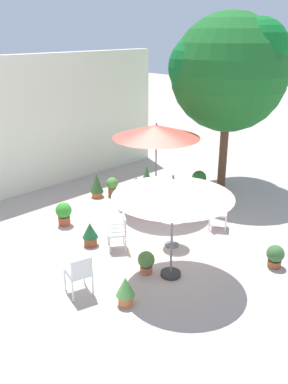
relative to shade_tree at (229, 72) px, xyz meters
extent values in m
plane|color=#B9A99E|center=(-4.29, -0.92, -3.74)|extent=(60.00, 60.00, 0.00)
cube|color=white|center=(-4.29, 4.16, -1.60)|extent=(9.60, 0.30, 4.29)
cylinder|color=brown|center=(-0.06, -0.04, -2.52)|extent=(0.27, 0.27, 2.45)
sphere|color=#1A6223|center=(-0.06, -0.04, -0.02)|extent=(3.63, 3.63, 3.63)
sphere|color=#23652D|center=(0.84, 0.32, -0.38)|extent=(2.18, 2.18, 2.18)
sphere|color=#106728|center=(-0.79, 0.50, 0.16)|extent=(1.99, 1.99, 1.99)
sphere|color=#0E6A24|center=(0.12, -0.86, 0.70)|extent=(1.81, 1.81, 1.81)
cylinder|color=#2D2D2D|center=(-5.45, -2.55, -3.70)|extent=(0.44, 0.44, 0.08)
cylinder|color=slate|center=(-5.45, -2.55, -2.62)|extent=(0.04, 0.04, 2.25)
cone|color=beige|center=(-5.45, -2.55, -1.69)|extent=(2.49, 2.49, 0.39)
sphere|color=slate|center=(-5.45, -2.55, -1.46)|extent=(0.06, 0.06, 0.06)
cylinder|color=#2D2D2D|center=(-2.94, 0.30, -3.70)|extent=(0.44, 0.44, 0.08)
cylinder|color=slate|center=(-2.94, 0.30, -2.50)|extent=(0.04, 0.04, 2.48)
cone|color=#DA4E40|center=(-2.94, 0.30, -1.44)|extent=(2.50, 2.50, 0.36)
sphere|color=slate|center=(-2.94, 0.30, -1.23)|extent=(0.06, 0.06, 0.06)
cylinder|color=white|center=(-4.42, -1.66, -3.02)|extent=(0.66, 0.66, 0.02)
cylinder|color=slate|center=(-4.42, -1.66, -3.39)|extent=(0.06, 0.06, 0.71)
cylinder|color=slate|center=(-4.42, -1.66, -3.73)|extent=(0.36, 0.36, 0.03)
cube|color=white|center=(-3.67, 0.74, -3.31)|extent=(0.60, 0.60, 0.04)
cube|color=white|center=(-3.59, 0.55, -3.05)|extent=(0.42, 0.21, 0.48)
cube|color=white|center=(-3.48, 0.82, -3.19)|extent=(0.20, 0.40, 0.03)
cube|color=white|center=(-3.86, 0.66, -3.19)|extent=(0.20, 0.40, 0.03)
cylinder|color=white|center=(-3.56, 1.02, -3.54)|extent=(0.04, 0.04, 0.41)
cylinder|color=white|center=(-3.95, 0.86, -3.54)|extent=(0.04, 0.04, 0.41)
cylinder|color=white|center=(-3.39, 0.63, -3.54)|extent=(0.04, 0.04, 0.41)
cylinder|color=white|center=(-3.78, 0.46, -3.54)|extent=(0.04, 0.04, 0.41)
cube|color=white|center=(-7.23, -1.66, -3.27)|extent=(0.57, 0.59, 0.04)
cube|color=white|center=(-7.29, -1.87, -3.06)|extent=(0.43, 0.15, 0.39)
cube|color=white|center=(-7.03, -1.71, -3.15)|extent=(0.15, 0.43, 0.03)
cube|color=white|center=(-7.44, -1.61, -3.15)|extent=(0.15, 0.43, 0.03)
cylinder|color=white|center=(-6.97, -1.50, -3.52)|extent=(0.04, 0.04, 0.45)
cylinder|color=white|center=(-7.38, -1.39, -3.52)|extent=(0.04, 0.04, 0.45)
cylinder|color=white|center=(-7.09, -1.93, -3.52)|extent=(0.04, 0.04, 0.45)
cylinder|color=white|center=(-7.50, -1.82, -3.52)|extent=(0.04, 0.04, 0.45)
cube|color=white|center=(-2.83, -1.88, -3.31)|extent=(0.61, 0.62, 0.04)
cube|color=white|center=(-2.94, -1.71, -3.09)|extent=(0.35, 0.26, 0.40)
cube|color=white|center=(-2.98, -1.99, -3.19)|extent=(0.27, 0.37, 0.03)
cube|color=white|center=(-2.67, -1.78, -3.19)|extent=(0.27, 0.37, 0.03)
cylinder|color=white|center=(-2.87, -2.17, -3.54)|extent=(0.04, 0.04, 0.41)
cylinder|color=white|center=(-2.55, -1.95, -3.54)|extent=(0.04, 0.04, 0.41)
cylinder|color=white|center=(-3.11, -1.81, -3.54)|extent=(0.04, 0.04, 0.41)
cylinder|color=white|center=(-2.79, -1.60, -3.54)|extent=(0.04, 0.04, 0.41)
cube|color=silver|center=(-5.47, -0.82, -3.31)|extent=(0.61, 0.62, 0.04)
cube|color=silver|center=(-5.32, -0.93, -3.10)|extent=(0.29, 0.39, 0.39)
cube|color=silver|center=(-5.35, -0.65, -3.19)|extent=(0.33, 0.25, 0.03)
cube|color=silver|center=(-5.60, -1.00, -3.19)|extent=(0.33, 0.25, 0.03)
cylinder|color=silver|center=(-5.51, -0.53, -3.54)|extent=(0.04, 0.04, 0.41)
cylinder|color=silver|center=(-5.76, -0.89, -3.54)|extent=(0.04, 0.04, 0.41)
cylinder|color=silver|center=(-5.19, -0.76, -3.54)|extent=(0.04, 0.04, 0.41)
cylinder|color=silver|center=(-5.44, -1.11, -3.54)|extent=(0.04, 0.04, 0.41)
cylinder|color=brown|center=(-5.84, -0.25, -3.63)|extent=(0.32, 0.32, 0.22)
cylinder|color=#382819|center=(-5.84, -0.25, -3.53)|extent=(0.28, 0.28, 0.02)
cone|color=#1A542C|center=(-5.84, -0.25, -3.33)|extent=(0.39, 0.39, 0.38)
cylinder|color=#BC6532|center=(-0.95, 0.23, -3.63)|extent=(0.29, 0.29, 0.23)
cylinder|color=#382819|center=(-0.95, 0.23, -3.52)|extent=(0.26, 0.26, 0.02)
sphere|color=#267029|center=(-0.95, 0.23, -3.31)|extent=(0.47, 0.47, 0.47)
cylinder|color=#BF6031|center=(-1.92, 1.69, -3.65)|extent=(0.32, 0.32, 0.18)
cylinder|color=#382819|center=(-1.92, 1.69, -3.58)|extent=(0.28, 0.28, 0.02)
cone|color=#3E723D|center=(-1.92, 1.69, -3.29)|extent=(0.33, 0.33, 0.55)
cylinder|color=#BB5C2F|center=(-3.71, 2.13, -3.66)|extent=(0.33, 0.33, 0.17)
cylinder|color=#382819|center=(-3.71, 2.13, -3.58)|extent=(0.29, 0.29, 0.02)
cone|color=#31612E|center=(-3.71, 2.13, -3.27)|extent=(0.41, 0.41, 0.60)
cylinder|color=brown|center=(-3.53, -3.95, -3.66)|extent=(0.30, 0.30, 0.16)
cylinder|color=#382819|center=(-3.53, -3.95, -3.59)|extent=(0.26, 0.26, 0.02)
sphere|color=#376232|center=(-3.53, -3.95, -3.41)|extent=(0.39, 0.39, 0.39)
cylinder|color=#9A502A|center=(-3.28, 1.89, -3.62)|extent=(0.25, 0.25, 0.25)
cylinder|color=#382819|center=(-3.28, 1.89, -3.50)|extent=(0.22, 0.22, 0.02)
sphere|color=#4D8F3B|center=(-3.28, 1.89, -3.33)|extent=(0.38, 0.38, 0.38)
cylinder|color=#9F4C30|center=(-5.62, 1.17, -3.62)|extent=(0.32, 0.32, 0.25)
cylinder|color=#382819|center=(-5.62, 1.17, -3.50)|extent=(0.28, 0.28, 0.02)
sphere|color=#338D2A|center=(-5.62, 1.17, -3.31)|extent=(0.43, 0.43, 0.43)
sphere|color=#B047B4|center=(-5.48, 1.15, -3.33)|extent=(0.08, 0.08, 0.08)
sphere|color=#B047B4|center=(-5.50, 1.16, -3.32)|extent=(0.11, 0.11, 0.11)
sphere|color=#B047B4|center=(-5.55, 1.28, -3.23)|extent=(0.12, 0.12, 0.12)
cylinder|color=#B55A3C|center=(-5.75, -2.10, -3.66)|extent=(0.27, 0.27, 0.17)
cylinder|color=#382819|center=(-5.75, -2.10, -3.58)|extent=(0.24, 0.24, 0.02)
sphere|color=#487134|center=(-5.75, -2.10, -3.41)|extent=(0.37, 0.37, 0.37)
sphere|color=#D6406E|center=(-5.73, -1.99, -3.43)|extent=(0.11, 0.11, 0.11)
sphere|color=#D6406E|center=(-5.64, -2.11, -3.45)|extent=(0.07, 0.07, 0.07)
sphere|color=#D6406E|center=(-5.63, -2.03, -3.42)|extent=(0.10, 0.10, 0.10)
cylinder|color=#CE7041|center=(-6.83, -2.62, -3.63)|extent=(0.29, 0.29, 0.22)
cylinder|color=#382819|center=(-6.83, -2.62, -3.53)|extent=(0.25, 0.25, 0.02)
cone|color=#529642|center=(-6.83, -2.62, -3.33)|extent=(0.37, 0.37, 0.39)
camera|label=1|loc=(-11.36, -7.67, 1.26)|focal=39.16mm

